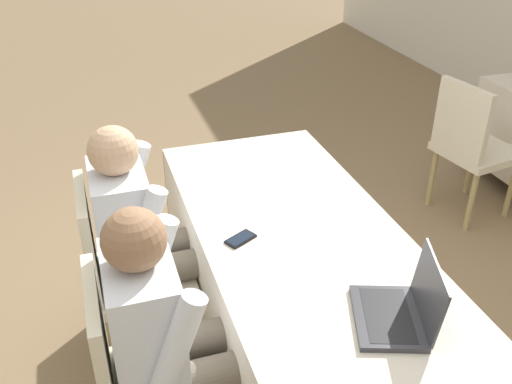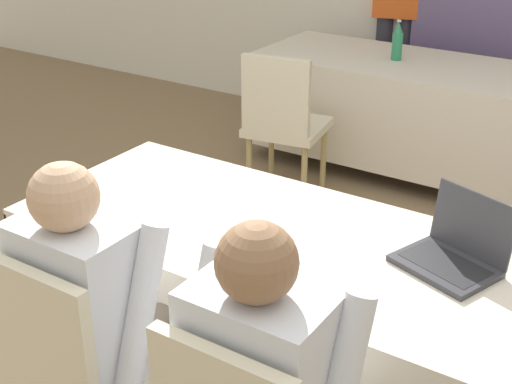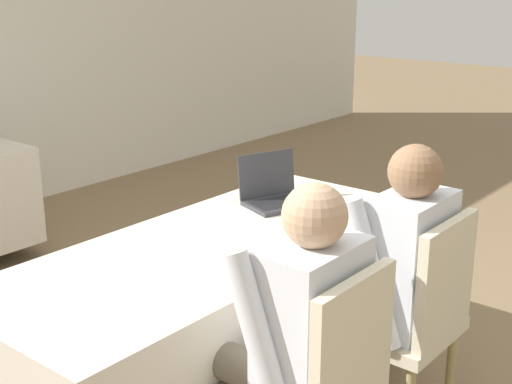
# 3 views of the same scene
# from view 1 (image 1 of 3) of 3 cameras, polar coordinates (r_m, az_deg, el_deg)

# --- Properties ---
(ground_plane) EXTENTS (24.00, 24.00, 0.00)m
(ground_plane) POSITION_cam_1_polar(r_m,az_deg,el_deg) (2.81, 4.21, -16.92)
(ground_plane) COLOR #846B4C
(conference_table_near) EXTENTS (1.99, 0.82, 0.73)m
(conference_table_near) POSITION_cam_1_polar(r_m,az_deg,el_deg) (2.43, 4.71, -7.86)
(conference_table_near) COLOR beige
(conference_table_near) RESTS_ON ground_plane
(laptop) EXTENTS (0.37, 0.33, 0.23)m
(laptop) POSITION_cam_1_polar(r_m,az_deg,el_deg) (1.97, 14.16, -11.33)
(laptop) COLOR #333338
(laptop) RESTS_ON conference_table_near
(cell_phone) EXTENTS (0.12, 0.14, 0.01)m
(cell_phone) POSITION_cam_1_polar(r_m,az_deg,el_deg) (2.30, -1.56, -4.71)
(cell_phone) COLOR black
(cell_phone) RESTS_ON conference_table_near
(paper_beside_laptop) EXTENTS (0.32, 0.36, 0.00)m
(paper_beside_laptop) POSITION_cam_1_polar(r_m,az_deg,el_deg) (2.32, 11.35, -5.20)
(paper_beside_laptop) COLOR white
(paper_beside_laptop) RESTS_ON conference_table_near
(chair_near_left) EXTENTS (0.44, 0.44, 0.92)m
(chair_near_left) POSITION_cam_1_polar(r_m,az_deg,el_deg) (2.58, -13.14, -7.42)
(chair_near_left) COLOR tan
(chair_near_left) RESTS_ON ground_plane
(chair_near_right) EXTENTS (0.44, 0.44, 0.92)m
(chair_near_right) POSITION_cam_1_polar(r_m,az_deg,el_deg) (2.11, -11.15, -17.56)
(chair_near_right) COLOR tan
(chair_near_right) RESTS_ON ground_plane
(chair_far_spare) EXTENTS (0.51, 0.51, 0.92)m
(chair_far_spare) POSITION_cam_1_polar(r_m,az_deg,el_deg) (3.85, 20.71, 4.54)
(chair_far_spare) COLOR tan
(chair_far_spare) RESTS_ON ground_plane
(person_checkered_shirt) EXTENTS (0.50, 0.52, 1.18)m
(person_checkered_shirt) POSITION_cam_1_polar(r_m,az_deg,el_deg) (2.49, -11.20, -4.12)
(person_checkered_shirt) COLOR #665B4C
(person_checkered_shirt) RESTS_ON ground_plane
(person_white_shirt) EXTENTS (0.50, 0.52, 1.18)m
(person_white_shirt) POSITION_cam_1_polar(r_m,az_deg,el_deg) (2.00, -8.58, -13.95)
(person_white_shirt) COLOR #665B4C
(person_white_shirt) RESTS_ON ground_plane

